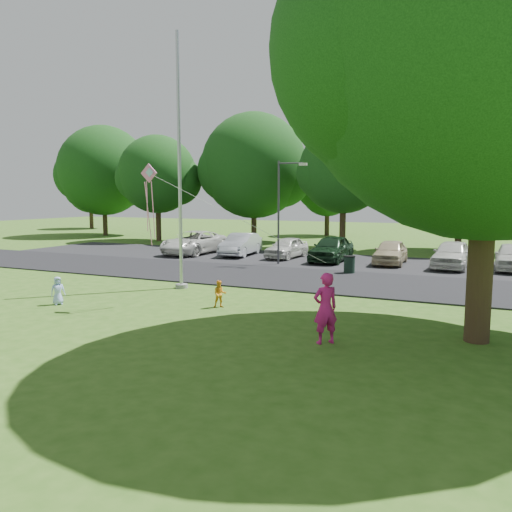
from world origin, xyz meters
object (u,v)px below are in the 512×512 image
at_px(trash_can, 349,265).
at_px(kite, 152,187).
at_px(street_lamp, 283,203).
at_px(child_yellow, 220,294).
at_px(woman, 325,308).
at_px(big_tree, 488,42).
at_px(child_blue, 58,291).
at_px(flagpole, 180,184).

bearing_deg(trash_can, kite, -113.39).
bearing_deg(street_lamp, kite, -100.31).
bearing_deg(child_yellow, woman, -62.09).
xyz_separation_m(big_tree, child_blue, (-13.04, -1.08, -6.84)).
distance_m(big_tree, child_yellow, 10.40).
bearing_deg(woman, trash_can, -122.69).
relative_size(street_lamp, woman, 3.08).
bearing_deg(child_blue, trash_can, -4.78).
relative_size(big_tree, child_yellow, 13.75).
relative_size(flagpole, trash_can, 11.39).
distance_m(big_tree, woman, 7.46).
xyz_separation_m(trash_can, child_yellow, (-2.15, -8.95, 0.02)).
xyz_separation_m(big_tree, kite, (-9.83, 0.03, -3.35)).
bearing_deg(woman, child_blue, -47.35).
height_order(child_blue, kite, kite).
bearing_deg(flagpole, child_blue, -115.91).
height_order(big_tree, woman, big_tree).
xyz_separation_m(flagpole, big_tree, (10.91, -3.32, 3.16)).
distance_m(trash_can, child_blue, 13.13).
relative_size(child_blue, kite, 0.14).
distance_m(woman, child_blue, 9.68).
relative_size(flagpole, woman, 5.54).
relative_size(flagpole, child_yellow, 10.90).
xyz_separation_m(big_tree, woman, (-3.39, -1.69, -6.42)).
bearing_deg(big_tree, flagpole, 163.05).
distance_m(flagpole, child_blue, 6.13).
relative_size(woman, child_blue, 1.87).
distance_m(street_lamp, child_blue, 13.18).
relative_size(flagpole, big_tree, 0.79).
xyz_separation_m(trash_can, woman, (2.23, -11.45, 0.46)).
relative_size(street_lamp, child_blue, 5.77).
bearing_deg(kite, child_blue, -160.99).
xyz_separation_m(flagpole, trash_can, (5.28, 6.43, -3.72)).
xyz_separation_m(street_lamp, trash_can, (4.06, -1.58, -2.90)).
xyz_separation_m(child_yellow, child_blue, (-5.28, -1.88, 0.02)).
height_order(big_tree, kite, big_tree).
bearing_deg(child_yellow, flagpole, 108.91).
relative_size(woman, kite, 0.26).
bearing_deg(street_lamp, child_yellow, -89.28).
relative_size(child_yellow, kite, 0.13).
bearing_deg(trash_can, woman, -78.99).
bearing_deg(child_blue, woman, -64.01).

